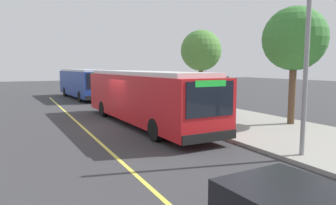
{
  "coord_description": "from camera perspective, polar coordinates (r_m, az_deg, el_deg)",
  "views": [
    {
      "loc": [
        16.4,
        -5.24,
        3.18
      ],
      "look_at": [
        2.09,
        1.8,
        1.34
      ],
      "focal_mm": 32.99,
      "sensor_mm": 36.0,
      "label": 1
    }
  ],
  "objects": [
    {
      "name": "utility_pole",
      "position": [
        11.43,
        24.19,
        6.85
      ],
      "size": [
        0.16,
        0.16,
        6.4
      ],
      "primitive_type": "cylinder",
      "color": "gray",
      "rests_on": "sidewalk_curb"
    },
    {
      "name": "transit_bus_second",
      "position": [
        32.51,
        -15.37,
        3.58
      ],
      "size": [
        10.7,
        3.28,
        2.95
      ],
      "color": "navy",
      "rests_on": "ground_plane"
    },
    {
      "name": "lane_stripe_center",
      "position": [
        16.98,
        -15.44,
        -4.45
      ],
      "size": [
        36.0,
        0.14,
        0.01
      ],
      "primitive_type": "cube",
      "color": "#E0D64C",
      "rests_on": "ground_plane"
    },
    {
      "name": "waiting_bench",
      "position": [
        19.79,
        6.87,
        -0.88
      ],
      "size": [
        1.6,
        0.48,
        0.95
      ],
      "color": "brown",
      "rests_on": "sidewalk_curb"
    },
    {
      "name": "sidewalk_curb",
      "position": [
        20.12,
        8.15,
        -2.37
      ],
      "size": [
        44.0,
        6.4,
        0.15
      ],
      "primitive_type": "cube",
      "color": "gray",
      "rests_on": "ground_plane"
    },
    {
      "name": "street_tree_near_shelter",
      "position": [
        24.58,
        6.13,
        9.47
      ],
      "size": [
        3.19,
        3.19,
        5.92
      ],
      "color": "brown",
      "rests_on": "sidewalk_curb"
    },
    {
      "name": "pedestrian_commuter",
      "position": [
        20.13,
        1.15,
        0.69
      ],
      "size": [
        0.24,
        0.4,
        1.69
      ],
      "color": "#282D47",
      "rests_on": "sidewalk_curb"
    },
    {
      "name": "route_sign_post",
      "position": [
        16.68,
        6.86,
        2.32
      ],
      "size": [
        0.44,
        0.08,
        2.8
      ],
      "color": "#333338",
      "rests_on": "sidewalk_curb"
    },
    {
      "name": "transit_bus_main",
      "position": [
        17.05,
        -4.57,
        1.29
      ],
      "size": [
        12.53,
        3.1,
        2.95
      ],
      "color": "red",
      "rests_on": "ground_plane"
    },
    {
      "name": "ground_plane",
      "position": [
        17.51,
        -8.34,
        -3.97
      ],
      "size": [
        120.0,
        120.0,
        0.0
      ],
      "primitive_type": "plane",
      "color": "#38383A"
    },
    {
      "name": "street_tree_upstreet",
      "position": [
        17.73,
        22.33,
        10.76
      ],
      "size": [
        3.32,
        3.32,
        6.17
      ],
      "color": "brown",
      "rests_on": "sidewalk_curb"
    },
    {
      "name": "bus_shelter",
      "position": [
        19.6,
        6.79,
        2.83
      ],
      "size": [
        2.9,
        1.6,
        2.48
      ],
      "color": "#333338",
      "rests_on": "sidewalk_curb"
    }
  ]
}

